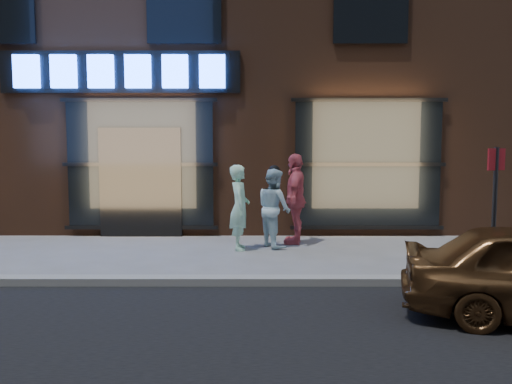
# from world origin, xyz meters

# --- Properties ---
(ground) EXTENTS (90.00, 90.00, 0.00)m
(ground) POSITION_xyz_m (0.00, 0.00, 0.00)
(ground) COLOR slate
(ground) RESTS_ON ground
(curb) EXTENTS (60.00, 0.25, 0.12)m
(curb) POSITION_xyz_m (0.00, 0.00, 0.06)
(curb) COLOR gray
(curb) RESTS_ON ground
(storefront_building) EXTENTS (30.20, 8.28, 10.30)m
(storefront_building) POSITION_xyz_m (-0.00, 7.99, 5.15)
(storefront_building) COLOR #54301E
(storefront_building) RESTS_ON ground
(man_bowtie) EXTENTS (0.43, 0.62, 1.64)m
(man_bowtie) POSITION_xyz_m (2.23, 2.50, 0.82)
(man_bowtie) COLOR #BCF7CB
(man_bowtie) RESTS_ON ground
(man_cap) EXTENTS (0.87, 0.94, 1.56)m
(man_cap) POSITION_xyz_m (2.90, 2.75, 0.78)
(man_cap) COLOR silver
(man_cap) RESTS_ON ground
(passerby) EXTENTS (0.63, 1.14, 1.85)m
(passerby) POSITION_xyz_m (3.35, 3.12, 0.92)
(passerby) COLOR #D95967
(passerby) RESTS_ON ground
(sign_post) EXTENTS (0.30, 0.14, 1.98)m
(sign_post) POSITION_xyz_m (6.01, 0.16, 1.20)
(sign_post) COLOR #262628
(sign_post) RESTS_ON ground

